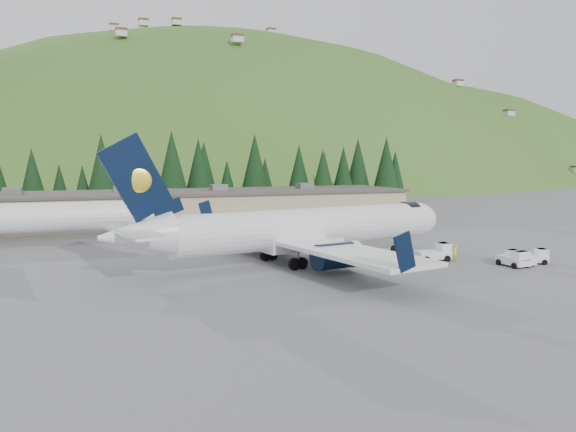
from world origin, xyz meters
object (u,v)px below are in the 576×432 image
Objects in this scene: baggage_tug_c at (518,258)px; baggage_tug_d at (515,259)px; airliner at (300,230)px; second_airliner at (46,216)px; ramp_worker at (455,253)px; baggage_tug_b at (535,257)px; baggage_tug_a at (436,253)px; terminal_building at (188,207)px.

baggage_tug_d is (-1.00, -0.70, 0.09)m from baggage_tug_c.
airliner is 1.34× the size of second_airliner.
second_airliner is at bearing -56.83° from ramp_worker.
baggage_tug_d is 1.82× the size of ramp_worker.
airliner reaches higher than baggage_tug_b.
baggage_tug_b is at bearing -104.04° from baggage_tug_c.
airliner is 12.12× the size of baggage_tug_d.
airliner is 13.97m from baggage_tug_a.
ramp_worker is at bearing 169.46° from baggage_tug_b.
terminal_building is (-3.95, 38.21, -0.65)m from airliner.
second_airliner reaches higher than baggage_tug_a.
second_airliner is 52.90m from baggage_tug_c.
second_airliner is 25.55m from terminal_building.
baggage_tug_c is 5.85m from ramp_worker.
terminal_building is at bearing 13.97° from baggage_tug_c.
terminal_building is 42.36× the size of ramp_worker.
baggage_tug_a is at bearing 39.15° from baggage_tug_c.
baggage_tug_b is 1.99m from baggage_tug_c.
second_airliner reaches higher than baggage_tug_b.
baggage_tug_b is (8.00, -4.79, -0.14)m from baggage_tug_a.
ramp_worker is at bearing -27.90° from airliner.
baggage_tug_c is 0.04× the size of terminal_building.
baggage_tug_a is 7.40m from baggage_tug_d.
airliner reaches higher than second_airliner.
baggage_tug_d is (42.17, -31.16, -2.61)m from second_airliner.
baggage_tug_c is 1.70× the size of ramp_worker.
baggage_tug_c is 0.94× the size of baggage_tug_d.
ramp_worker is (-4.48, 3.75, 0.21)m from baggage_tug_c.
baggage_tug_d reaches higher than baggage_tug_c.
baggage_tug_a is (13.29, -3.52, -2.48)m from airliner.
airliner reaches higher than terminal_building.
airliner reaches higher than ramp_worker.
second_airliner reaches higher than baggage_tug_d.
baggage_tug_a is (37.15, -25.73, -2.53)m from second_airliner.
baggage_tug_a is 2.11× the size of ramp_worker.
baggage_tug_c is (43.17, -30.46, -2.70)m from second_airliner.
ramp_worker is (1.53, -0.99, 0.04)m from baggage_tug_a.
ramp_worker reaches higher than baggage_tug_d.
ramp_worker is (-3.49, 4.45, 0.12)m from baggage_tug_d.
second_airliner is at bearing 126.06° from airliner.
airliner is 0.52× the size of terminal_building.
terminal_building is at bearing 138.37° from baggage_tug_b.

